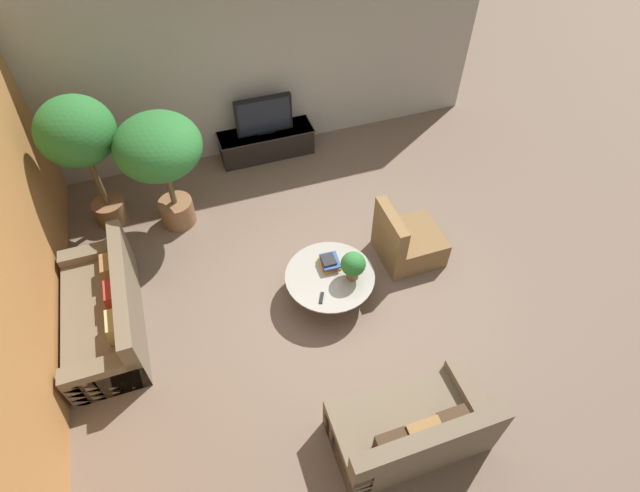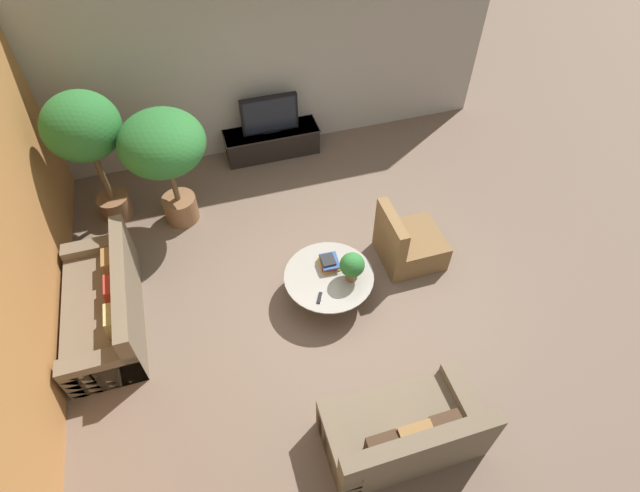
{
  "view_description": "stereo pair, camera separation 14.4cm",
  "coord_description": "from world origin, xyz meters",
  "px_view_note": "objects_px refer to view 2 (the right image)",
  "views": [
    {
      "loc": [
        -1.34,
        -3.7,
        5.27
      ],
      "look_at": [
        0.01,
        0.24,
        0.55
      ],
      "focal_mm": 28.0,
      "sensor_mm": 36.0,
      "label": 1
    },
    {
      "loc": [
        -1.21,
        -3.75,
        5.27
      ],
      "look_at": [
        0.01,
        0.24,
        0.55
      ],
      "focal_mm": 28.0,
      "sensor_mm": 36.0,
      "label": 2
    }
  ],
  "objects_px": {
    "television": "(270,114)",
    "couch_near_entry": "(404,432)",
    "couch_by_wall": "(106,307)",
    "potted_palm_corner": "(164,149)",
    "media_console": "(272,142)",
    "potted_palm_tall": "(85,134)",
    "potted_plant_tabletop": "(352,266)",
    "armchair_wicker": "(408,244)",
    "coffee_table": "(329,281)"
  },
  "relations": [
    {
      "from": "television",
      "to": "couch_near_entry",
      "type": "height_order",
      "value": "television"
    },
    {
      "from": "couch_by_wall",
      "to": "potted_palm_corner",
      "type": "height_order",
      "value": "potted_palm_corner"
    },
    {
      "from": "couch_near_entry",
      "to": "potted_palm_corner",
      "type": "relative_size",
      "value": 0.89
    },
    {
      "from": "media_console",
      "to": "television",
      "type": "relative_size",
      "value": 1.7
    },
    {
      "from": "potted_palm_tall",
      "to": "potted_plant_tabletop",
      "type": "distance_m",
      "value": 3.8
    },
    {
      "from": "couch_near_entry",
      "to": "potted_plant_tabletop",
      "type": "distance_m",
      "value": 1.96
    },
    {
      "from": "television",
      "to": "potted_palm_tall",
      "type": "height_order",
      "value": "potted_palm_tall"
    },
    {
      "from": "potted_plant_tabletop",
      "to": "armchair_wicker",
      "type": "bearing_deg",
      "value": 22.95
    },
    {
      "from": "television",
      "to": "couch_by_wall",
      "type": "distance_m",
      "value": 3.8
    },
    {
      "from": "couch_by_wall",
      "to": "potted_palm_tall",
      "type": "xyz_separation_m",
      "value": [
        0.13,
        1.91,
        1.16
      ]
    },
    {
      "from": "potted_palm_tall",
      "to": "potted_plant_tabletop",
      "type": "height_order",
      "value": "potted_palm_tall"
    },
    {
      "from": "couch_by_wall",
      "to": "couch_near_entry",
      "type": "height_order",
      "value": "same"
    },
    {
      "from": "coffee_table",
      "to": "armchair_wicker",
      "type": "height_order",
      "value": "armchair_wicker"
    },
    {
      "from": "television",
      "to": "couch_near_entry",
      "type": "relative_size",
      "value": 0.58
    },
    {
      "from": "media_console",
      "to": "couch_by_wall",
      "type": "relative_size",
      "value": 0.81
    },
    {
      "from": "couch_near_entry",
      "to": "potted_palm_corner",
      "type": "distance_m",
      "value": 4.49
    },
    {
      "from": "couch_near_entry",
      "to": "armchair_wicker",
      "type": "relative_size",
      "value": 1.82
    },
    {
      "from": "coffee_table",
      "to": "potted_palm_tall",
      "type": "relative_size",
      "value": 0.56
    },
    {
      "from": "television",
      "to": "potted_palm_corner",
      "type": "relative_size",
      "value": 0.52
    },
    {
      "from": "armchair_wicker",
      "to": "potted_palm_corner",
      "type": "distance_m",
      "value": 3.44
    },
    {
      "from": "couch_near_entry",
      "to": "television",
      "type": "bearing_deg",
      "value": -88.2
    },
    {
      "from": "couch_near_entry",
      "to": "potted_plant_tabletop",
      "type": "relative_size",
      "value": 3.9
    },
    {
      "from": "armchair_wicker",
      "to": "potted_plant_tabletop",
      "type": "height_order",
      "value": "armchair_wicker"
    },
    {
      "from": "couch_near_entry",
      "to": "potted_palm_tall",
      "type": "bearing_deg",
      "value": -58.17
    },
    {
      "from": "media_console",
      "to": "couch_near_entry",
      "type": "bearing_deg",
      "value": -88.2
    },
    {
      "from": "couch_by_wall",
      "to": "potted_palm_corner",
      "type": "relative_size",
      "value": 1.09
    },
    {
      "from": "media_console",
      "to": "coffee_table",
      "type": "height_order",
      "value": "media_console"
    },
    {
      "from": "couch_by_wall",
      "to": "potted_plant_tabletop",
      "type": "distance_m",
      "value": 3.0
    },
    {
      "from": "armchair_wicker",
      "to": "coffee_table",
      "type": "bearing_deg",
      "value": 103.63
    },
    {
      "from": "coffee_table",
      "to": "potted_palm_corner",
      "type": "bearing_deg",
      "value": 129.9
    },
    {
      "from": "media_console",
      "to": "couch_near_entry",
      "type": "xyz_separation_m",
      "value": [
        0.16,
        -5.11,
        0.05
      ]
    },
    {
      "from": "couch_by_wall",
      "to": "couch_near_entry",
      "type": "xyz_separation_m",
      "value": [
        2.83,
        -2.44,
        0.0
      ]
    },
    {
      "from": "media_console",
      "to": "potted_palm_tall",
      "type": "xyz_separation_m",
      "value": [
        -2.54,
        -0.76,
        1.21
      ]
    },
    {
      "from": "media_console",
      "to": "couch_near_entry",
      "type": "distance_m",
      "value": 5.11
    },
    {
      "from": "coffee_table",
      "to": "couch_near_entry",
      "type": "distance_m",
      "value": 2.05
    },
    {
      "from": "coffee_table",
      "to": "couch_near_entry",
      "type": "xyz_separation_m",
      "value": [
        0.15,
        -2.04,
        0.01
      ]
    },
    {
      "from": "coffee_table",
      "to": "couch_by_wall",
      "type": "relative_size",
      "value": 0.59
    },
    {
      "from": "coffee_table",
      "to": "potted_palm_tall",
      "type": "distance_m",
      "value": 3.64
    },
    {
      "from": "couch_by_wall",
      "to": "potted_palm_tall",
      "type": "bearing_deg",
      "value": 176.06
    },
    {
      "from": "couch_by_wall",
      "to": "potted_plant_tabletop",
      "type": "bearing_deg",
      "value": 80.09
    },
    {
      "from": "potted_plant_tabletop",
      "to": "couch_by_wall",
      "type": "bearing_deg",
      "value": 170.09
    },
    {
      "from": "media_console",
      "to": "coffee_table",
      "type": "bearing_deg",
      "value": -89.71
    },
    {
      "from": "couch_near_entry",
      "to": "potted_plant_tabletop",
      "type": "xyz_separation_m",
      "value": [
        0.11,
        1.93,
        0.33
      ]
    },
    {
      "from": "media_console",
      "to": "armchair_wicker",
      "type": "bearing_deg",
      "value": -66.3
    },
    {
      "from": "potted_palm_corner",
      "to": "potted_plant_tabletop",
      "type": "relative_size",
      "value": 4.38
    },
    {
      "from": "couch_by_wall",
      "to": "television",
      "type": "bearing_deg",
      "value": 134.91
    },
    {
      "from": "couch_near_entry",
      "to": "media_console",
      "type": "bearing_deg",
      "value": -88.2
    },
    {
      "from": "couch_near_entry",
      "to": "potted_palm_corner",
      "type": "height_order",
      "value": "potted_palm_corner"
    },
    {
      "from": "coffee_table",
      "to": "couch_near_entry",
      "type": "height_order",
      "value": "couch_near_entry"
    },
    {
      "from": "potted_palm_corner",
      "to": "couch_near_entry",
      "type": "bearing_deg",
      "value": -65.96
    }
  ]
}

